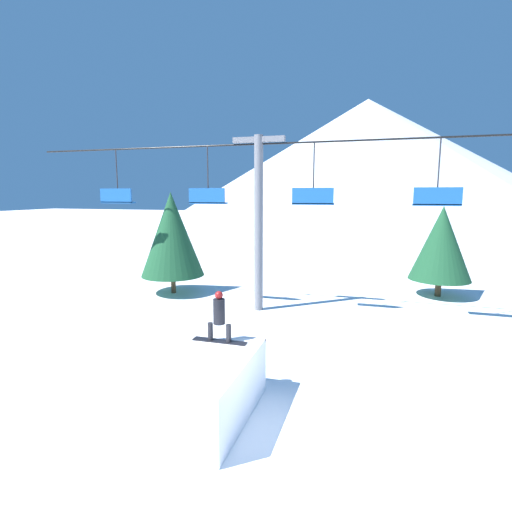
# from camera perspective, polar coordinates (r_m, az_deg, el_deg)

# --- Properties ---
(ground_plane) EXTENTS (220.00, 220.00, 0.00)m
(ground_plane) POSITION_cam_1_polar(r_m,az_deg,el_deg) (10.04, -0.33, -24.11)
(ground_plane) COLOR white
(mountain_ridge) EXTENTS (74.83, 74.83, 22.27)m
(mountain_ridge) POSITION_cam_1_polar(r_m,az_deg,el_deg) (78.12, 15.42, 12.79)
(mountain_ridge) COLOR silver
(mountain_ridge) RESTS_ON ground_plane
(snow_ramp) EXTENTS (2.40, 3.47, 1.51)m
(snow_ramp) POSITION_cam_1_polar(r_m,az_deg,el_deg) (10.44, -7.97, -18.01)
(snow_ramp) COLOR white
(snow_ramp) RESTS_ON ground_plane
(snowboarder) EXTENTS (1.51, 0.32, 1.40)m
(snowboarder) POSITION_cam_1_polar(r_m,az_deg,el_deg) (10.83, -5.28, -8.64)
(snowboarder) COLOR black
(snowboarder) RESTS_ON snow_ramp
(chairlift) EXTENTS (23.47, 0.44, 8.05)m
(chairlift) POSITION_cam_1_polar(r_m,az_deg,el_deg) (18.35, 0.35, 7.04)
(chairlift) COLOR slate
(chairlift) RESTS_ON ground_plane
(pine_tree_near) EXTENTS (3.42, 3.42, 5.56)m
(pine_tree_near) POSITION_cam_1_polar(r_m,az_deg,el_deg) (22.20, -11.94, 3.06)
(pine_tree_near) COLOR #4C3823
(pine_tree_near) RESTS_ON ground_plane
(pine_tree_far) EXTENTS (3.15, 3.15, 4.83)m
(pine_tree_far) POSITION_cam_1_polar(r_m,az_deg,el_deg) (23.21, 24.96, 1.65)
(pine_tree_far) COLOR #4C3823
(pine_tree_far) RESTS_ON ground_plane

